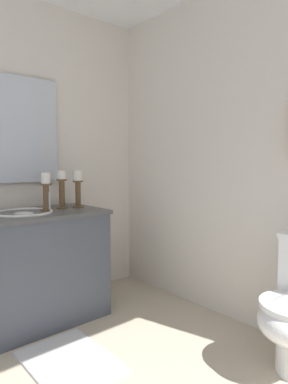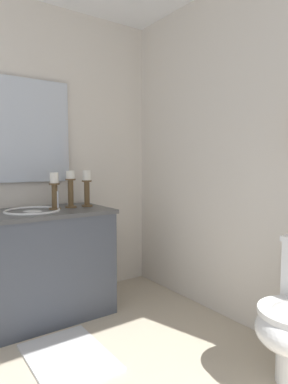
% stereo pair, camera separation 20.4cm
% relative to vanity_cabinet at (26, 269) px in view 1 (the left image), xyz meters
% --- Properties ---
extents(wall_back, '(2.65, 0.04, 2.45)m').
position_rel_vanity_cabinet_xyz_m(wall_back, '(1.00, 1.21, 0.82)').
color(wall_back, silver).
rests_on(wall_back, ground).
extents(wall_left, '(0.04, 2.23, 2.45)m').
position_rel_vanity_cabinet_xyz_m(wall_left, '(-0.33, 0.10, 0.82)').
color(wall_left, silver).
rests_on(wall_left, ground).
extents(vanity_cabinet, '(0.58, 1.14, 0.81)m').
position_rel_vanity_cabinet_xyz_m(vanity_cabinet, '(0.00, 0.00, 0.00)').
color(vanity_cabinet, '#474C56').
rests_on(vanity_cabinet, ground).
extents(sink_basin, '(0.40, 0.40, 0.24)m').
position_rel_vanity_cabinet_xyz_m(sink_basin, '(0.00, 0.00, 0.37)').
color(sink_basin, white).
rests_on(sink_basin, vanity_cabinet).
extents(mirror, '(0.02, 0.80, 0.82)m').
position_rel_vanity_cabinet_xyz_m(mirror, '(-0.28, 0.00, 1.01)').
color(mirror, silver).
extents(candle_holder_tall, '(0.09, 0.09, 0.29)m').
position_rel_vanity_cabinet_xyz_m(candle_holder_tall, '(-0.02, 0.45, 0.56)').
color(candle_holder_tall, brown).
rests_on(candle_holder_tall, vanity_cabinet).
extents(candle_holder_short, '(0.09, 0.09, 0.29)m').
position_rel_vanity_cabinet_xyz_m(candle_holder_short, '(-0.03, 0.31, 0.56)').
color(candle_holder_short, brown).
rests_on(candle_holder_short, vanity_cabinet).
extents(candle_holder_mid, '(0.09, 0.09, 0.28)m').
position_rel_vanity_cabinet_xyz_m(candle_holder_mid, '(-0.01, 0.17, 0.55)').
color(candle_holder_mid, brown).
rests_on(candle_holder_mid, vanity_cabinet).
extents(bath_mat, '(0.60, 0.44, 0.02)m').
position_rel_vanity_cabinet_xyz_m(bath_mat, '(0.62, 0.00, -0.40)').
color(bath_mat, silver).
rests_on(bath_mat, ground).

